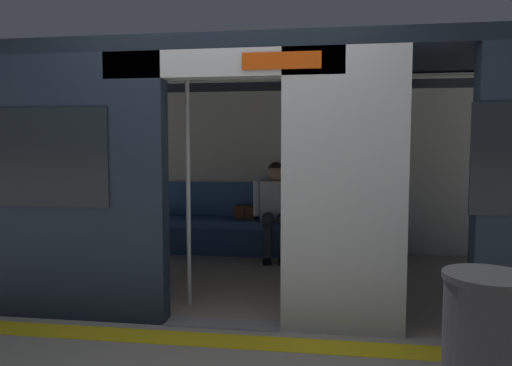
# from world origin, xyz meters

# --- Properties ---
(ground_plane) EXTENTS (60.00, 60.00, 0.00)m
(ground_plane) POSITION_xyz_m (0.00, 0.00, 0.00)
(ground_plane) COLOR gray
(platform_edge_strip) EXTENTS (8.00, 0.24, 0.01)m
(platform_edge_strip) POSITION_xyz_m (0.00, 0.30, 0.00)
(platform_edge_strip) COLOR yellow
(platform_edge_strip) RESTS_ON ground_plane
(train_car) EXTENTS (6.40, 2.86, 2.18)m
(train_car) POSITION_xyz_m (0.05, -1.25, 1.46)
(train_car) COLOR #ADAFB5
(train_car) RESTS_ON ground_plane
(bench_seat) EXTENTS (3.37, 0.44, 0.44)m
(bench_seat) POSITION_xyz_m (0.00, -2.35, 0.34)
(bench_seat) COLOR #38609E
(bench_seat) RESTS_ON ground_plane
(person_seated) EXTENTS (0.55, 0.70, 1.16)m
(person_seated) POSITION_xyz_m (-0.16, -2.30, 0.66)
(person_seated) COLOR silver
(person_seated) RESTS_ON ground_plane
(handbag) EXTENTS (0.26, 0.15, 0.17)m
(handbag) POSITION_xyz_m (0.23, -2.43, 0.52)
(handbag) COLOR brown
(handbag) RESTS_ON bench_seat
(book) EXTENTS (0.20, 0.25, 0.03)m
(book) POSITION_xyz_m (-0.60, -2.41, 0.45)
(book) COLOR gold
(book) RESTS_ON bench_seat
(grab_pole_door) EXTENTS (0.04, 0.04, 2.04)m
(grab_pole_door) POSITION_xyz_m (0.39, -0.41, 1.02)
(grab_pole_door) COLOR silver
(grab_pole_door) RESTS_ON ground_plane
(trash_bin) EXTENTS (0.40, 0.40, 0.79)m
(trash_bin) POSITION_xyz_m (-1.50, 1.23, 0.40)
(trash_bin) COLOR black
(trash_bin) RESTS_ON ground_plane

